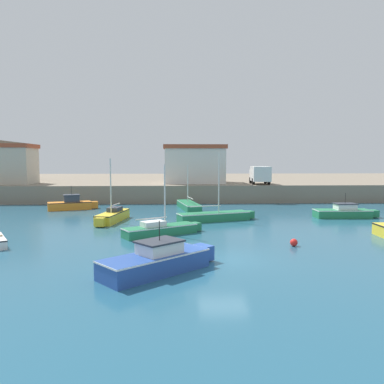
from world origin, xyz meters
name	(u,v)px	position (x,y,z in m)	size (l,w,h in m)	color
ground_plane	(223,259)	(0.00, 0.00, 0.00)	(200.00, 200.00, 0.00)	#235670
quay_seawall	(190,184)	(0.00, 44.58, 1.06)	(120.00, 40.00, 2.12)	gray
motorboat_green_0	(344,212)	(12.48, 13.50, 0.48)	(5.56, 1.73, 2.18)	#237A4C
motorboat_blue_1	(159,260)	(-3.21, -2.09, 0.56)	(5.41, 4.97, 2.36)	#284C9E
sailboat_green_2	(161,229)	(-3.44, 6.39, 0.41)	(5.49, 3.87, 4.79)	#237A4C
sailboat_green_3	(188,205)	(-1.14, 20.02, 0.39)	(2.47, 6.78, 4.58)	#237A4C
motorboat_orange_4	(71,204)	(-13.23, 20.07, 0.56)	(5.09, 2.92, 2.45)	orange
sailboat_yellow_5	(112,216)	(-7.70, 12.24, 0.48)	(2.22, 5.65, 5.22)	yellow
sailboat_green_8	(215,216)	(0.87, 12.23, 0.41)	(6.78, 3.39, 5.66)	#237A4C
mooring_buoy	(294,242)	(4.53, 2.72, 0.22)	(0.44, 0.44, 0.44)	red
harbor_shed_mid_row	(194,164)	(0.00, 30.41, 4.60)	(7.94, 6.52, 4.92)	silver
harbor_shed_far_end	(3,164)	(-24.00, 29.05, 4.63)	(7.70, 4.45, 4.98)	#BCB29E
truck_on_quay	(260,174)	(7.98, 27.13, 3.33)	(2.38, 4.42, 2.20)	silver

